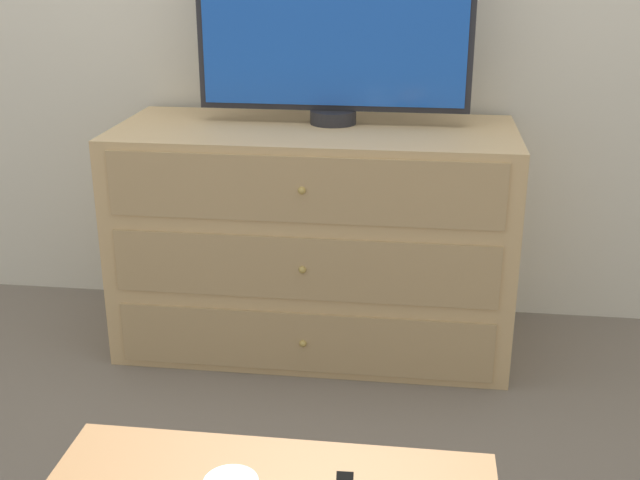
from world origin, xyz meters
name	(u,v)px	position (x,y,z in m)	size (l,w,h in m)	color
ground_plane	(300,300)	(0.00, 0.00, 0.00)	(12.00, 12.00, 0.00)	#70665B
dresser	(315,238)	(0.10, -0.32, 0.39)	(1.34, 0.59, 0.78)	tan
tv	(334,15)	(0.16, -0.24, 1.14)	(0.91, 0.16, 0.69)	#232328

